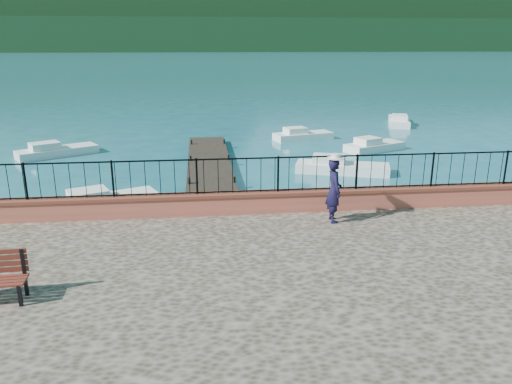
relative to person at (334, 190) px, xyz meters
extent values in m
plane|color=#19596B|center=(-1.02, -2.76, -2.04)|extent=(2000.00, 2000.00, 0.00)
cube|color=#C25946|center=(-1.02, 0.94, -0.55)|extent=(28.00, 0.46, 0.58)
cube|color=black|center=(-1.02, 0.94, 0.21)|extent=(27.00, 0.05, 0.95)
cube|color=#2D231C|center=(-3.02, 9.24, -1.89)|extent=(2.00, 16.00, 0.30)
cube|color=black|center=(-1.02, 297.24, 6.96)|extent=(900.00, 60.00, 18.00)
cube|color=black|center=(-1.02, 357.24, 19.96)|extent=(900.00, 120.00, 44.00)
ellipsoid|color=#142D23|center=(218.98, 557.24, -2.04)|extent=(448.00, 384.00, 180.00)
imported|color=black|center=(0.00, 0.00, 0.00)|extent=(0.41, 0.62, 1.69)
cylinder|color=white|center=(0.00, 0.00, 0.90)|extent=(0.44, 0.44, 0.12)
cube|color=white|center=(-6.85, 5.36, -1.64)|extent=(3.92, 2.70, 0.80)
cube|color=white|center=(2.98, 9.37, -1.64)|extent=(4.35, 2.52, 0.80)
cube|color=white|center=(6.03, 13.80, -1.64)|extent=(3.60, 2.58, 0.80)
cube|color=silver|center=(-10.83, 14.43, -1.64)|extent=(4.08, 3.15, 0.80)
cube|color=white|center=(2.81, 17.37, -1.64)|extent=(3.76, 2.15, 0.80)
cube|color=white|center=(10.82, 22.32, -1.64)|extent=(2.59, 4.44, 0.80)
camera|label=1|loc=(-3.39, -12.04, 3.69)|focal=35.00mm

